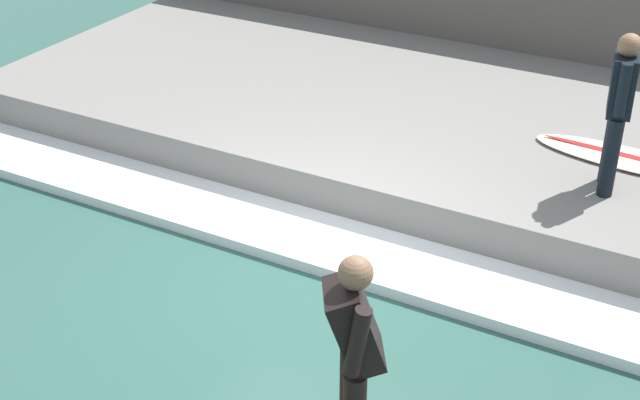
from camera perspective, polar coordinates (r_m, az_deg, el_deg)
The scene contains 7 objects.
ground_plane at distance 8.28m, azimuth -1.10°, elevation -5.22°, with size 28.00×28.00×0.00m, color #2D564C.
concrete_ledge at distance 10.71m, azimuth 7.47°, elevation 4.73°, with size 4.40×10.89×0.51m, color slate.
back_wall at distance 12.68m, azimuth 11.86°, elevation 11.14°, with size 0.50×11.44×1.65m, color #544F49.
wave_foam_crest at distance 8.67m, azimuth 0.81°, elevation -2.95°, with size 0.90×10.35×0.11m, color white.
surfer_riding at distance 6.11m, azimuth 2.19°, elevation -9.06°, with size 0.56×0.57×1.54m.
surfer_waiting_near at distance 8.80m, azimuth 18.60°, elevation 5.81°, with size 0.52×0.29×1.58m.
surfboard_waiting_near at distance 9.76m, azimuth 19.06°, elevation 2.53°, with size 0.73×2.00×0.07m.
Camera 1 is at (-5.88, -3.38, 4.75)m, focal length 50.00 mm.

